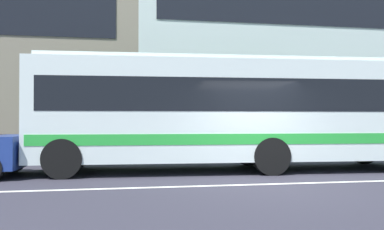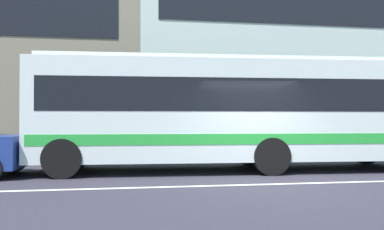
# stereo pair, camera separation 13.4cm
# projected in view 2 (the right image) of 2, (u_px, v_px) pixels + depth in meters

# --- Properties ---
(ground_plane) EXTENTS (160.00, 160.00, 0.00)m
(ground_plane) POSITION_uv_depth(u_px,v_px,m) (270.00, 184.00, 9.11)
(ground_plane) COLOR #302E3A
(lane_centre_line) EXTENTS (60.00, 0.16, 0.01)m
(lane_centre_line) POSITION_uv_depth(u_px,v_px,m) (270.00, 184.00, 9.11)
(lane_centre_line) COLOR silver
(lane_centre_line) RESTS_ON ground_plane
(hedge_row_far) EXTENTS (22.82, 1.10, 0.92)m
(hedge_row_far) POSITION_uv_depth(u_px,v_px,m) (294.00, 145.00, 16.23)
(hedge_row_far) COLOR #2D6522
(hedge_row_far) RESTS_ON ground_plane
(apartment_block_right) EXTENTS (20.52, 9.40, 12.77)m
(apartment_block_right) POSITION_uv_depth(u_px,v_px,m) (306.00, 40.00, 24.62)
(apartment_block_right) COLOR silver
(apartment_block_right) RESTS_ON ground_plane
(transit_bus) EXTENTS (11.49, 3.13, 3.21)m
(transit_bus) POSITION_uv_depth(u_px,v_px,m) (236.00, 110.00, 11.72)
(transit_bus) COLOR silver
(transit_bus) RESTS_ON ground_plane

